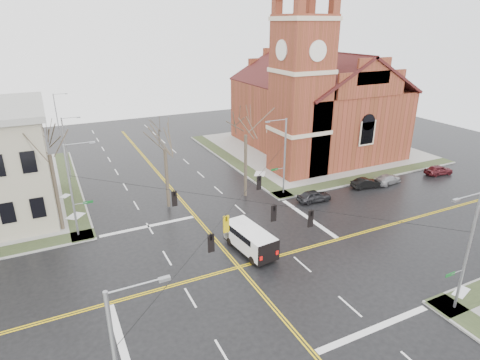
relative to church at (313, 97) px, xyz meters
name	(u,v)px	position (x,y,z in m)	size (l,w,h in m)	color
ground	(239,267)	(-24.76, -24.78, -8.43)	(120.00, 120.00, 0.00)	black
sidewalks	(239,266)	(-24.76, -24.78, -8.36)	(80.00, 80.00, 0.17)	gray
road_markings	(239,267)	(-24.76, -24.78, -8.43)	(100.00, 100.00, 0.01)	gold
church	(313,97)	(0.00, 0.00, 0.00)	(24.28, 27.48, 27.50)	brown
signal_pole_ne	(283,155)	(-13.44, -13.28, -3.48)	(2.75, 0.22, 9.00)	gray
signal_pole_nw	(73,188)	(-36.09, -13.28, -3.48)	(2.75, 0.22, 9.00)	gray
signal_pole_se	(467,249)	(-13.44, -36.28, -3.48)	(2.75, 0.22, 9.00)	gray
span_wires	(239,200)	(-24.76, -24.78, -2.23)	(23.02, 23.02, 0.03)	black
traffic_signals	(243,212)	(-24.76, -25.45, -2.98)	(8.21, 8.26, 1.30)	black
streetlight_north_a	(67,146)	(-35.42, 3.22, -3.97)	(2.30, 0.20, 8.00)	gray
streetlight_north_b	(58,115)	(-35.42, 23.22, -3.97)	(2.30, 0.20, 8.00)	gray
cargo_van	(249,237)	(-22.79, -22.72, -7.15)	(2.81, 5.90, 2.16)	white
parked_car_a	(314,196)	(-11.28, -16.67, -7.76)	(1.60, 3.97, 1.35)	black
parked_car_b	(366,183)	(-3.09, -16.14, -7.83)	(1.29, 3.69, 1.21)	black
parked_car_c	(388,179)	(0.37, -16.29, -7.83)	(1.69, 4.16, 1.21)	#98989A
parked_car_d	(439,170)	(8.91, -16.90, -7.77)	(1.57, 3.90, 1.33)	#4F161C
tree_nw_far	(49,149)	(-37.50, -11.32, -0.15)	(4.00, 4.00, 11.45)	#3D3227
tree_nw_near	(164,145)	(-26.62, -10.92, -1.23)	(4.00, 4.00, 9.93)	#3D3227
tree_ne	(246,131)	(-17.66, -11.98, -0.50)	(4.00, 4.00, 10.95)	#3D3227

